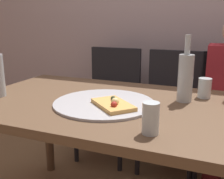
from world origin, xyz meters
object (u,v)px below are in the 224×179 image
Objects in this scene: pizza_slice_last at (113,104)px; chair_left at (110,95)px; dining_table at (133,119)px; tumbler_near at (151,118)px; beer_bottle at (185,77)px; tumbler_far at (205,88)px; chair_middle at (172,102)px; pizza_tray at (104,103)px.

chair_left reaches higher than pizza_slice_last.
tumbler_near reaches higher than dining_table.
tumbler_far is at bearing 50.43° from beer_bottle.
beer_bottle is 0.79m from chair_middle.
chair_middle is at bearing 113.69° from tumbler_far.
pizza_tray is 0.54m from tumbler_far.
beer_bottle is at bearing 103.74° from chair_middle.
dining_table is 14.34× the size of tumbler_near.
pizza_tray is (-0.13, -0.05, 0.08)m from dining_table.
beer_bottle is 0.46m from tumbler_near.
beer_bottle is (0.28, 0.25, 0.10)m from pizza_slice_last.
tumbler_near is at bearing 95.67° from chair_middle.
chair_left is (-0.34, 0.89, -0.23)m from pizza_tray.
pizza_tray is 1.96× the size of pizza_slice_last.
pizza_slice_last is 0.28× the size of chair_middle.
chair_left is at bearing 113.31° from pizza_slice_last.
tumbler_far is at bearing 75.68° from tumbler_near.
pizza_tray is 0.98m from chair_left.
tumbler_near is (0.29, -0.26, 0.05)m from pizza_tray.
dining_table is 6.74× the size of pizza_slice_last.
dining_table is 0.15m from pizza_slice_last.
chair_middle is at bearing 86.78° from dining_table.
chair_middle is at bearing 95.67° from tumbler_near.
tumbler_near is 0.58m from tumbler_far.
pizza_slice_last is at bearing -136.01° from tumbler_far.
pizza_tray is 4.17× the size of tumbler_near.
pizza_slice_last is (-0.07, -0.10, 0.10)m from dining_table.
dining_table is at bearing 20.71° from pizza_tray.
pizza_slice_last is 0.76× the size of beer_bottle.
tumbler_far reaches higher than pizza_slice_last.
pizza_slice_last is 2.42× the size of tumbler_far.
pizza_tray is 4.74× the size of tumbler_far.
pizza_tray is at bearing -150.39° from beer_bottle.
dining_table is at bearing 57.46° from pizza_slice_last.
dining_table is 0.33m from beer_bottle.
pizza_slice_last reaches higher than pizza_tray.
chair_left is at bearing 119.27° from dining_table.
pizza_slice_last is 0.28× the size of chair_left.
dining_table is 3.44× the size of pizza_tray.
chair_middle is at bearing 103.74° from beer_bottle.
pizza_tray is 1.49× the size of beer_bottle.
chair_left reaches higher than tumbler_far.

